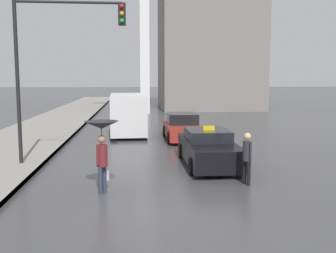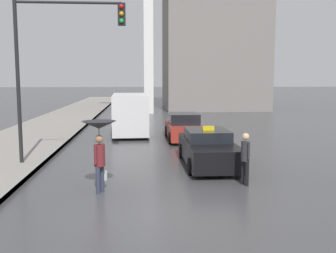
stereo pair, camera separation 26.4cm
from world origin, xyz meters
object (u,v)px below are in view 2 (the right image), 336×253
sedan_red (184,128)px  pedestrian_with_umbrella (99,137)px  pedestrian_man (245,155)px  taxi (208,148)px  ambulance_van (130,112)px  traffic_light (59,48)px

sedan_red → pedestrian_with_umbrella: pedestrian_with_umbrella is taller
pedestrian_with_umbrella → pedestrian_man: 4.54m
pedestrian_with_umbrella → taxi: bearing=-18.6°
sedan_red → taxi: bearing=91.6°
sedan_red → pedestrian_with_umbrella: 10.68m
ambulance_van → pedestrian_man: ambulance_van is taller
ambulance_van → taxi: bearing=107.9°
ambulance_van → traffic_light: bearing=72.6°
pedestrian_with_umbrella → pedestrian_man: (4.46, 0.53, -0.71)m
taxi → pedestrian_man: size_ratio=2.88×
taxi → pedestrian_with_umbrella: 5.24m
ambulance_van → pedestrian_with_umbrella: ambulance_van is taller
ambulance_van → pedestrian_man: 12.41m
traffic_light → pedestrian_with_umbrella: bearing=-63.9°
ambulance_van → traffic_light: (-2.39, -8.65, 3.11)m
sedan_red → pedestrian_man: bearing=95.1°
sedan_red → pedestrian_with_umbrella: (-3.62, -9.99, 1.02)m
taxi → pedestrian_with_umbrella: pedestrian_with_umbrella is taller
taxi → traffic_light: 6.75m
pedestrian_man → traffic_light: traffic_light is taller
taxi → ambulance_van: (-3.19, 8.85, 0.68)m
pedestrian_man → traffic_light: 7.81m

